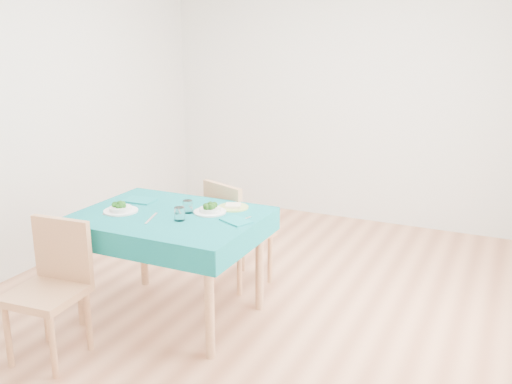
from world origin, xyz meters
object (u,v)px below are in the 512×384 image
at_px(side_plate, 233,207).
at_px(bowl_far, 210,208).
at_px(table, 172,266).
at_px(bowl_near, 121,207).
at_px(chair_far, 241,222).
at_px(chair_near, 44,281).

bearing_deg(side_plate, bowl_far, -119.19).
bearing_deg(bowl_far, side_plate, 60.81).
distance_m(table, bowl_far, 0.49).
bearing_deg(bowl_near, chair_far, 57.80).
relative_size(bowl_near, bowl_far, 1.05).
relative_size(bowl_near, side_plate, 1.09).
bearing_deg(bowl_far, chair_near, -123.75).
xyz_separation_m(table, bowl_near, (-0.33, -0.10, 0.41)).
distance_m(chair_far, side_plate, 0.50).
height_order(chair_far, side_plate, chair_far).
relative_size(bowl_far, side_plate, 1.03).
height_order(chair_near, bowl_far, chair_near).
bearing_deg(chair_far, bowl_near, 79.32).
height_order(bowl_far, side_plate, bowl_far).
bearing_deg(table, chair_far, 75.86).
xyz_separation_m(chair_near, side_plate, (0.71, 1.09, 0.25)).
bearing_deg(bowl_far, bowl_near, -156.82).
xyz_separation_m(bowl_near, side_plate, (0.66, 0.41, -0.03)).
height_order(chair_near, side_plate, chair_near).
xyz_separation_m(chair_near, bowl_near, (0.05, 0.68, 0.28)).
height_order(table, bowl_far, bowl_far).
bearing_deg(bowl_near, side_plate, 31.81).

